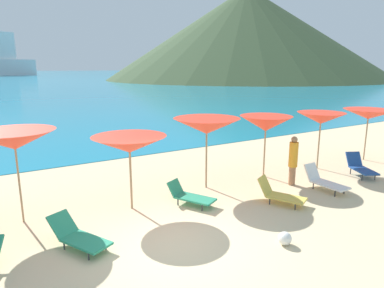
{
  "coord_description": "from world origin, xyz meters",
  "views": [
    {
      "loc": [
        -3.26,
        -6.17,
        3.85
      ],
      "look_at": [
        2.86,
        3.87,
        1.2
      ],
      "focal_mm": 31.87,
      "sensor_mm": 36.0,
      "label": 1
    }
  ],
  "objects": [
    {
      "name": "lounge_chair_0",
      "position": [
        5.77,
        0.49,
        0.3
      ],
      "size": [
        0.57,
        1.45,
        0.74
      ],
      "rotation": [
        0.0,
        0.0,
        0.02
      ],
      "color": "white",
      "rests_on": "ground_plane"
    },
    {
      "name": "umbrella_7",
      "position": [
        7.57,
        2.2,
        1.97
      ],
      "size": [
        1.91,
        1.91,
        2.19
      ],
      "color": "#9E7F59",
      "rests_on": "ground_plane"
    },
    {
      "name": "lounge_chair_3",
      "position": [
        -1.85,
        0.92,
        0.27
      ],
      "size": [
        1.16,
        1.6,
        0.65
      ],
      "rotation": [
        0.0,
        0.0,
        0.46
      ],
      "color": "#268C66",
      "rests_on": "ground_plane"
    },
    {
      "name": "lounge_chair_2",
      "position": [
        8.14,
        0.78,
        0.33
      ],
      "size": [
        1.09,
        1.47,
        0.75
      ],
      "rotation": [
        0.0,
        0.0,
        -0.45
      ],
      "color": "#1E478C",
      "rests_on": "ground_plane"
    },
    {
      "name": "umbrella_8",
      "position": [
        10.32,
        2.01,
        1.95
      ],
      "size": [
        2.08,
        2.08,
        2.16
      ],
      "color": "#9E7F59",
      "rests_on": "ground_plane"
    },
    {
      "name": "lounge_chair_6",
      "position": [
        3.71,
        0.42,
        0.29
      ],
      "size": [
        1.08,
        1.43,
        0.73
      ],
      "rotation": [
        0.0,
        0.0,
        0.46
      ],
      "color": "#D8BF4C",
      "rests_on": "ground_plane"
    },
    {
      "name": "umbrella_3",
      "position": [
        -2.74,
        2.94,
        2.13
      ],
      "size": [
        2.06,
        2.06,
        2.37
      ],
      "color": "#9E7F59",
      "rests_on": "ground_plane"
    },
    {
      "name": "beachgoer_0",
      "position": [
        5.26,
        1.36,
        0.88
      ],
      "size": [
        0.29,
        0.29,
        1.66
      ],
      "rotation": [
        0.0,
        0.0,
        1.16
      ],
      "color": "#A3704C",
      "rests_on": "ground_plane"
    },
    {
      "name": "headland_hill",
      "position": [
        71.66,
        83.22,
        14.34
      ],
      "size": [
        90.03,
        90.03,
        28.68
      ],
      "primitive_type": "cone",
      "color": "#384C2D",
      "rests_on": "ground_plane"
    },
    {
      "name": "umbrella_4",
      "position": [
        -0.06,
        2.31,
        1.83
      ],
      "size": [
        2.16,
        2.16,
        2.06
      ],
      "color": "#9E7F59",
      "rests_on": "ground_plane"
    },
    {
      "name": "lounge_chair_7",
      "position": [
        1.46,
        1.7,
        0.27
      ],
      "size": [
        1.1,
        1.47,
        0.63
      ],
      "rotation": [
        0.0,
        0.0,
        0.48
      ],
      "color": "#268C66",
      "rests_on": "ground_plane"
    },
    {
      "name": "umbrella_5",
      "position": [
        2.66,
        2.64,
        2.04
      ],
      "size": [
        2.25,
        2.25,
        2.3
      ],
      "color": "#9E7F59",
      "rests_on": "ground_plane"
    },
    {
      "name": "umbrella_6",
      "position": [
        5.08,
        2.53,
        1.93
      ],
      "size": [
        2.04,
        2.04,
        2.2
      ],
      "color": "#9E7F59",
      "rests_on": "ground_plane"
    },
    {
      "name": "beach_ball",
      "position": [
        2.09,
        -1.36,
        0.15
      ],
      "size": [
        0.3,
        0.3,
        0.3
      ],
      "primitive_type": "sphere",
      "color": "white",
      "rests_on": "ground_plane"
    },
    {
      "name": "ground_plane",
      "position": [
        0.0,
        10.0,
        -0.15
      ],
      "size": [
        50.0,
        100.0,
        0.3
      ],
      "primitive_type": "cube",
      "color": "beige"
    }
  ]
}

